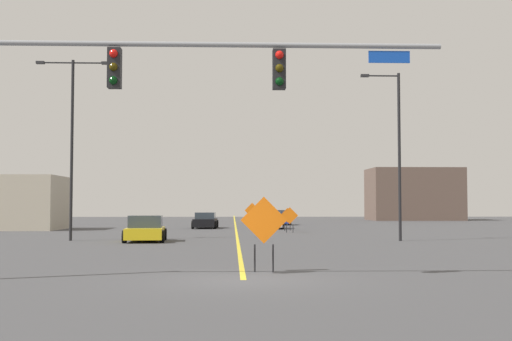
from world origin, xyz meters
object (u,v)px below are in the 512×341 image
construction_sign_right_lane (264,224)px  car_orange_passing (263,217)px  construction_sign_left_lane (287,217)px  car_black_near (205,221)px  street_lamp_far_right (397,148)px  car_yellow_distant (145,229)px  street_lamp_near_right (72,135)px  construction_sign_left_shoulder (290,217)px  traffic_signal_assembly (120,88)px  construction_sign_median_near (252,211)px  car_silver_far (270,221)px  car_blue_approaching (278,218)px

construction_sign_right_lane → car_orange_passing: 51.71m
construction_sign_left_lane → car_black_near: (-6.31, 5.30, -0.44)m
construction_sign_left_lane → car_orange_passing: 21.64m
street_lamp_far_right → construction_sign_left_lane: street_lamp_far_right is taller
street_lamp_far_right → car_yellow_distant: size_ratio=2.29×
street_lamp_near_right → car_yellow_distant: bearing=-12.1°
construction_sign_right_lane → car_yellow_distant: (-5.50, 15.97, -0.76)m
street_lamp_near_right → street_lamp_far_right: (17.58, -0.80, -0.75)m
construction_sign_right_lane → car_orange_passing: size_ratio=0.50×
construction_sign_left_shoulder → car_yellow_distant: size_ratio=0.44×
street_lamp_far_right → construction_sign_left_shoulder: street_lamp_far_right is taller
construction_sign_left_lane → car_yellow_distant: construction_sign_left_lane is taller
traffic_signal_assembly → construction_sign_right_lane: size_ratio=5.96×
construction_sign_right_lane → car_black_near: construction_sign_right_lane is taller
construction_sign_right_lane → street_lamp_far_right: bearing=63.7°
construction_sign_right_lane → car_black_near: 35.48m
construction_sign_right_lane → car_orange_passing: (2.36, 51.65, -0.77)m
street_lamp_far_right → construction_sign_median_near: 25.85m
car_black_near → car_yellow_distant: size_ratio=1.11×
car_silver_far → car_yellow_distant: 19.70m
car_silver_far → car_orange_passing: 17.51m
car_black_near → car_orange_passing: car_orange_passing is taller
street_lamp_near_right → car_black_near: (6.51, 18.47, -5.12)m
construction_sign_left_shoulder → car_orange_passing: 25.05m
construction_sign_left_shoulder → construction_sign_left_lane: construction_sign_left_shoulder is taller
car_blue_approaching → car_yellow_distant: car_blue_approaching is taller
traffic_signal_assembly → street_lamp_near_right: street_lamp_near_right is taller
car_yellow_distant → car_silver_far: bearing=67.3°
car_blue_approaching → car_orange_passing: car_blue_approaching is taller
street_lamp_near_right → car_black_near: size_ratio=2.22×
street_lamp_far_right → car_silver_far: size_ratio=2.17×
construction_sign_median_near → car_orange_passing: 11.12m
car_orange_passing → construction_sign_right_lane: bearing=-92.6°
traffic_signal_assembly → car_silver_far: (5.96, 36.19, -4.35)m
construction_sign_left_lane → car_blue_approaching: (0.31, 14.22, -0.39)m
construction_sign_left_lane → car_black_near: bearing=140.0°
construction_sign_right_lane → car_blue_approaching: bearing=85.5°
car_blue_approaching → construction_sign_left_shoulder: bearing=-91.4°
traffic_signal_assembly → construction_sign_right_lane: traffic_signal_assembly is taller
car_orange_passing → car_yellow_distant: (-7.86, -35.68, 0.02)m
construction_sign_right_lane → car_black_near: bearing=95.1°
street_lamp_near_right → car_blue_approaching: (13.13, 27.40, -5.07)m
construction_sign_left_shoulder → construction_sign_left_lane: bearing=88.0°
construction_sign_right_lane → car_black_near: (-3.12, 35.33, -0.78)m
construction_sign_median_near → car_orange_passing: size_ratio=0.48×
car_silver_far → street_lamp_near_right: bearing=-124.2°
traffic_signal_assembly → car_yellow_distant: 18.62m
street_lamp_far_right → car_silver_far: 19.49m
construction_sign_median_near → car_silver_far: size_ratio=0.50×
street_lamp_far_right → car_silver_far: street_lamp_far_right is taller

